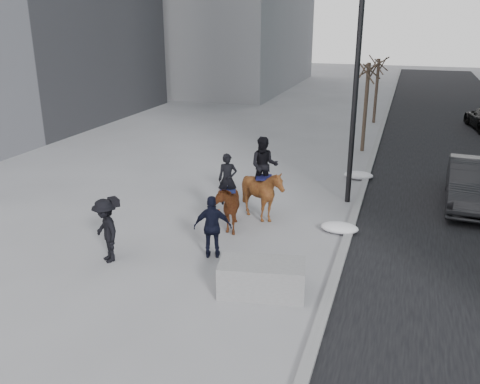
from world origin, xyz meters
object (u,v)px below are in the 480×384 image
(mounted_left, at_px, (226,201))
(mounted_right, at_px, (263,188))
(planter, at_px, (262,278))
(car_near, at_px, (473,184))

(mounted_left, bearing_deg, mounted_right, 47.65)
(planter, relative_size, mounted_right, 0.75)
(car_near, distance_m, mounted_right, 7.44)
(car_near, bearing_deg, planter, -120.50)
(car_near, xyz_separation_m, mounted_right, (-6.54, -3.54, 0.30))
(car_near, relative_size, mounted_right, 1.76)
(car_near, height_order, mounted_right, mounted_right)
(planter, height_order, mounted_right, mounted_right)
(planter, distance_m, car_near, 9.60)
(car_near, bearing_deg, mounted_left, -145.82)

